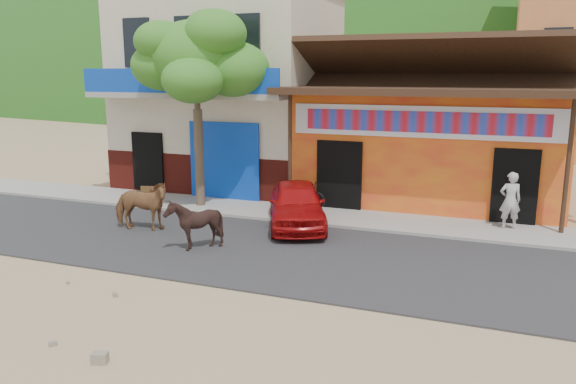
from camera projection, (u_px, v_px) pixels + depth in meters
name	position (u px, v px, depth m)	size (l,w,h in m)	color
ground	(260.00, 295.00, 10.90)	(120.00, 120.00, 0.00)	#9E825B
road	(303.00, 255.00, 13.18)	(60.00, 5.00, 0.04)	#28282B
sidewalk	(343.00, 218.00, 16.37)	(60.00, 2.00, 0.12)	gray
dance_club	(433.00, 146.00, 18.96)	(8.00, 6.00, 3.60)	orange
cafe_building	(232.00, 92.00, 21.22)	(7.00, 6.00, 7.00)	beige
hillside	(477.00, 11.00, 72.32)	(100.00, 40.00, 24.00)	#194C14
tree	(198.00, 109.00, 17.15)	(3.00, 3.00, 6.00)	#2D721E
cow_tan	(141.00, 205.00, 15.07)	(0.74, 1.62, 1.37)	brown
cow_dark	(194.00, 224.00, 13.45)	(1.01, 1.14, 1.25)	black
red_car	(297.00, 204.00, 15.49)	(1.48, 3.69, 1.26)	#A40B0C
scooter	(301.00, 194.00, 17.35)	(0.55, 1.57, 0.82)	black
pedestrian	(510.00, 200.00, 14.93)	(0.56, 0.37, 1.54)	#B9B9B9
cafe_chair_left	(145.00, 188.00, 17.81)	(0.47, 0.47, 1.00)	#472F17
cafe_chair_right	(153.00, 189.00, 17.71)	(0.45, 0.45, 0.97)	#52271B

